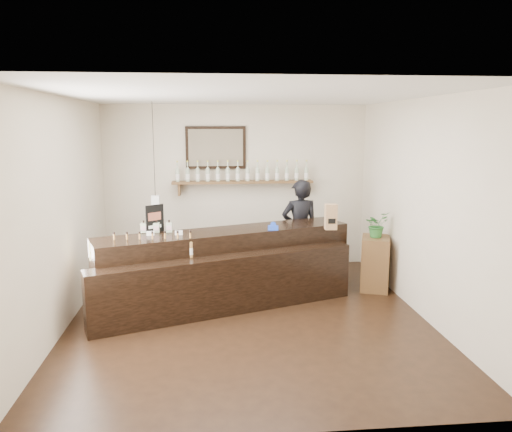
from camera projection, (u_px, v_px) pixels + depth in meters
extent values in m
plane|color=black|center=(248.00, 318.00, 6.45)|extent=(5.00, 5.00, 0.00)
plane|color=beige|center=(236.00, 187.00, 8.65)|extent=(4.50, 0.00, 4.50)
plane|color=beige|center=(274.00, 266.00, 3.75)|extent=(4.50, 0.00, 4.50)
plane|color=beige|center=(62.00, 214.00, 5.99)|extent=(0.00, 5.00, 5.00)
plane|color=beige|center=(422.00, 208.00, 6.41)|extent=(0.00, 5.00, 5.00)
plane|color=white|center=(248.00, 96.00, 5.95)|extent=(5.00, 5.00, 0.00)
cube|color=#55381D|center=(243.00, 182.00, 8.51)|extent=(2.40, 0.25, 0.04)
cube|color=#55381D|center=(179.00, 189.00, 8.46)|extent=(0.04, 0.20, 0.20)
cube|color=#55381D|center=(305.00, 188.00, 8.67)|extent=(0.04, 0.20, 0.20)
cube|color=black|center=(216.00, 148.00, 8.47)|extent=(1.02, 0.04, 0.72)
cube|color=#45382C|center=(216.00, 148.00, 8.44)|extent=(0.92, 0.01, 0.62)
cube|color=white|center=(156.00, 205.00, 7.67)|extent=(0.12, 0.12, 0.28)
cylinder|color=black|center=(154.00, 149.00, 7.52)|extent=(0.01, 0.01, 1.41)
cylinder|color=#B1C1A2|center=(178.00, 175.00, 8.39)|extent=(0.07, 0.07, 0.20)
cone|color=#B1C1A2|center=(177.00, 168.00, 8.37)|extent=(0.07, 0.07, 0.05)
cylinder|color=#B1C1A2|center=(177.00, 164.00, 8.35)|extent=(0.02, 0.02, 0.07)
cylinder|color=gold|center=(177.00, 162.00, 8.35)|extent=(0.03, 0.03, 0.02)
cylinder|color=white|center=(178.00, 177.00, 8.39)|extent=(0.07, 0.07, 0.09)
cylinder|color=#B1C1A2|center=(188.00, 175.00, 8.40)|extent=(0.07, 0.07, 0.20)
cone|color=#B1C1A2|center=(187.00, 168.00, 8.38)|extent=(0.07, 0.07, 0.05)
cylinder|color=#B1C1A2|center=(187.00, 164.00, 8.37)|extent=(0.02, 0.02, 0.07)
cylinder|color=gold|center=(187.00, 161.00, 8.36)|extent=(0.03, 0.03, 0.02)
cylinder|color=white|center=(188.00, 177.00, 8.41)|extent=(0.07, 0.07, 0.09)
cylinder|color=#B1C1A2|center=(198.00, 175.00, 8.42)|extent=(0.07, 0.07, 0.20)
cone|color=#B1C1A2|center=(198.00, 168.00, 8.40)|extent=(0.07, 0.07, 0.05)
cylinder|color=#B1C1A2|center=(198.00, 164.00, 8.39)|extent=(0.02, 0.02, 0.07)
cylinder|color=gold|center=(197.00, 161.00, 8.38)|extent=(0.03, 0.03, 0.02)
cylinder|color=white|center=(198.00, 176.00, 8.42)|extent=(0.07, 0.07, 0.09)
cylinder|color=#B1C1A2|center=(208.00, 175.00, 8.44)|extent=(0.07, 0.07, 0.20)
cone|color=#B1C1A2|center=(208.00, 168.00, 8.41)|extent=(0.07, 0.07, 0.05)
cylinder|color=#B1C1A2|center=(208.00, 164.00, 8.40)|extent=(0.02, 0.02, 0.07)
cylinder|color=gold|center=(208.00, 161.00, 8.39)|extent=(0.03, 0.03, 0.02)
cylinder|color=white|center=(208.00, 176.00, 8.44)|extent=(0.07, 0.07, 0.09)
cylinder|color=#B1C1A2|center=(218.00, 175.00, 8.45)|extent=(0.07, 0.07, 0.20)
cone|color=#B1C1A2|center=(218.00, 168.00, 8.43)|extent=(0.07, 0.07, 0.05)
cylinder|color=#B1C1A2|center=(218.00, 164.00, 8.42)|extent=(0.02, 0.02, 0.07)
cylinder|color=gold|center=(218.00, 161.00, 8.41)|extent=(0.03, 0.03, 0.02)
cylinder|color=white|center=(218.00, 176.00, 8.46)|extent=(0.07, 0.07, 0.09)
cylinder|color=#B1C1A2|center=(228.00, 175.00, 8.47)|extent=(0.07, 0.07, 0.20)
cone|color=#B1C1A2|center=(228.00, 167.00, 8.44)|extent=(0.07, 0.07, 0.05)
cylinder|color=#B1C1A2|center=(228.00, 164.00, 8.43)|extent=(0.02, 0.02, 0.07)
cylinder|color=gold|center=(228.00, 161.00, 8.43)|extent=(0.03, 0.03, 0.02)
cylinder|color=white|center=(228.00, 176.00, 8.47)|extent=(0.07, 0.07, 0.09)
cylinder|color=#B1C1A2|center=(238.00, 175.00, 8.48)|extent=(0.07, 0.07, 0.20)
cone|color=#B1C1A2|center=(238.00, 167.00, 8.46)|extent=(0.07, 0.07, 0.05)
cylinder|color=#B1C1A2|center=(238.00, 164.00, 8.45)|extent=(0.02, 0.02, 0.07)
cylinder|color=gold|center=(238.00, 161.00, 8.44)|extent=(0.03, 0.03, 0.02)
cylinder|color=white|center=(238.00, 176.00, 8.49)|extent=(0.07, 0.07, 0.09)
cylinder|color=#B1C1A2|center=(248.00, 175.00, 8.50)|extent=(0.07, 0.07, 0.20)
cone|color=#B1C1A2|center=(248.00, 167.00, 8.48)|extent=(0.07, 0.07, 0.05)
cylinder|color=#B1C1A2|center=(248.00, 164.00, 8.47)|extent=(0.02, 0.02, 0.07)
cylinder|color=gold|center=(248.00, 161.00, 8.46)|extent=(0.03, 0.03, 0.02)
cylinder|color=white|center=(248.00, 176.00, 8.50)|extent=(0.07, 0.07, 0.09)
cylinder|color=#B1C1A2|center=(258.00, 175.00, 8.52)|extent=(0.07, 0.07, 0.20)
cone|color=#B1C1A2|center=(258.00, 167.00, 8.49)|extent=(0.07, 0.07, 0.05)
cylinder|color=#B1C1A2|center=(258.00, 164.00, 8.48)|extent=(0.02, 0.02, 0.07)
cylinder|color=gold|center=(258.00, 161.00, 8.47)|extent=(0.03, 0.03, 0.02)
cylinder|color=white|center=(258.00, 176.00, 8.52)|extent=(0.07, 0.07, 0.09)
cylinder|color=#B1C1A2|center=(267.00, 175.00, 8.53)|extent=(0.07, 0.07, 0.20)
cone|color=#B1C1A2|center=(267.00, 167.00, 8.51)|extent=(0.07, 0.07, 0.05)
cylinder|color=#B1C1A2|center=(267.00, 164.00, 8.50)|extent=(0.02, 0.02, 0.07)
cylinder|color=gold|center=(267.00, 161.00, 8.49)|extent=(0.03, 0.03, 0.02)
cylinder|color=white|center=(267.00, 176.00, 8.53)|extent=(0.07, 0.07, 0.09)
cylinder|color=#B1C1A2|center=(277.00, 175.00, 8.55)|extent=(0.07, 0.07, 0.20)
cone|color=#B1C1A2|center=(277.00, 167.00, 8.52)|extent=(0.07, 0.07, 0.05)
cylinder|color=#B1C1A2|center=(277.00, 164.00, 8.51)|extent=(0.02, 0.02, 0.07)
cylinder|color=gold|center=(277.00, 161.00, 8.51)|extent=(0.03, 0.03, 0.02)
cylinder|color=white|center=(277.00, 176.00, 8.55)|extent=(0.07, 0.07, 0.09)
cylinder|color=#B1C1A2|center=(287.00, 174.00, 8.56)|extent=(0.07, 0.07, 0.20)
cone|color=#B1C1A2|center=(287.00, 167.00, 8.54)|extent=(0.07, 0.07, 0.05)
cylinder|color=#B1C1A2|center=(287.00, 164.00, 8.53)|extent=(0.02, 0.02, 0.07)
cylinder|color=gold|center=(287.00, 161.00, 8.52)|extent=(0.03, 0.03, 0.02)
cylinder|color=white|center=(287.00, 176.00, 8.57)|extent=(0.07, 0.07, 0.09)
cylinder|color=#B1C1A2|center=(297.00, 174.00, 8.58)|extent=(0.07, 0.07, 0.20)
cone|color=#B1C1A2|center=(297.00, 167.00, 8.56)|extent=(0.07, 0.07, 0.05)
cylinder|color=#B1C1A2|center=(297.00, 163.00, 8.55)|extent=(0.02, 0.02, 0.07)
cylinder|color=gold|center=(297.00, 161.00, 8.54)|extent=(0.03, 0.03, 0.02)
cylinder|color=white|center=(297.00, 176.00, 8.58)|extent=(0.07, 0.07, 0.09)
cylinder|color=#B1C1A2|center=(306.00, 174.00, 8.59)|extent=(0.07, 0.07, 0.20)
cone|color=#B1C1A2|center=(306.00, 167.00, 8.57)|extent=(0.07, 0.07, 0.05)
cylinder|color=#B1C1A2|center=(306.00, 163.00, 8.56)|extent=(0.02, 0.02, 0.07)
cylinder|color=gold|center=(307.00, 161.00, 8.55)|extent=(0.03, 0.03, 0.02)
cylinder|color=white|center=(306.00, 175.00, 8.60)|extent=(0.07, 0.07, 0.09)
cube|color=black|center=(227.00, 265.00, 7.02)|extent=(3.63, 1.82, 1.01)
cube|color=black|center=(228.00, 284.00, 6.57)|extent=(3.52, 1.52, 0.77)
cube|color=white|center=(150.00, 233.00, 6.60)|extent=(0.10, 0.04, 0.05)
cube|color=white|center=(179.00, 233.00, 6.64)|extent=(0.10, 0.04, 0.05)
cube|color=#DBDC86|center=(95.00, 255.00, 6.34)|extent=(0.12, 0.12, 0.12)
cube|color=#DBDC86|center=(95.00, 246.00, 6.31)|extent=(0.12, 0.12, 0.12)
cube|color=#B1C1A2|center=(144.00, 228.00, 6.76)|extent=(0.08, 0.08, 0.13)
cube|color=#D3A4AF|center=(143.00, 228.00, 6.71)|extent=(0.07, 0.00, 0.06)
cylinder|color=black|center=(144.00, 222.00, 6.75)|extent=(0.02, 0.02, 0.03)
cube|color=#B1C1A2|center=(157.00, 227.00, 6.78)|extent=(0.08, 0.08, 0.13)
cube|color=#D3A4AF|center=(156.00, 228.00, 6.73)|extent=(0.07, 0.00, 0.06)
cylinder|color=black|center=(156.00, 221.00, 6.76)|extent=(0.02, 0.02, 0.03)
cube|color=#B1C1A2|center=(169.00, 227.00, 6.79)|extent=(0.08, 0.08, 0.13)
cube|color=#D3A4AF|center=(169.00, 228.00, 6.75)|extent=(0.07, 0.00, 0.06)
cylinder|color=black|center=(169.00, 221.00, 6.78)|extent=(0.02, 0.02, 0.03)
cylinder|color=#B17A3C|center=(115.00, 251.00, 6.35)|extent=(0.07, 0.07, 0.20)
cone|color=#B17A3C|center=(114.00, 242.00, 6.33)|extent=(0.07, 0.07, 0.05)
cylinder|color=#B17A3C|center=(114.00, 237.00, 6.32)|extent=(0.02, 0.02, 0.07)
cylinder|color=black|center=(114.00, 233.00, 6.31)|extent=(0.03, 0.03, 0.02)
cylinder|color=white|center=(115.00, 253.00, 6.35)|extent=(0.07, 0.07, 0.09)
cylinder|color=#B17A3C|center=(128.00, 251.00, 6.37)|extent=(0.07, 0.07, 0.20)
cone|color=#B17A3C|center=(127.00, 241.00, 6.34)|extent=(0.07, 0.07, 0.05)
cylinder|color=#B17A3C|center=(127.00, 237.00, 6.33)|extent=(0.02, 0.02, 0.07)
cylinder|color=black|center=(127.00, 233.00, 6.32)|extent=(0.03, 0.03, 0.02)
cylinder|color=white|center=(128.00, 252.00, 6.37)|extent=(0.07, 0.07, 0.09)
cylinder|color=#B17A3C|center=(140.00, 251.00, 6.38)|extent=(0.07, 0.07, 0.20)
cone|color=#B17A3C|center=(140.00, 241.00, 6.36)|extent=(0.07, 0.07, 0.05)
cylinder|color=#B17A3C|center=(140.00, 236.00, 6.35)|extent=(0.02, 0.02, 0.07)
cylinder|color=black|center=(140.00, 233.00, 6.34)|extent=(0.03, 0.03, 0.02)
cylinder|color=white|center=(140.00, 252.00, 6.38)|extent=(0.07, 0.07, 0.09)
cylinder|color=#B17A3C|center=(153.00, 250.00, 6.40)|extent=(0.07, 0.07, 0.20)
cone|color=#B17A3C|center=(153.00, 241.00, 6.37)|extent=(0.07, 0.07, 0.05)
cylinder|color=#B17A3C|center=(152.00, 236.00, 6.36)|extent=(0.02, 0.02, 0.07)
cylinder|color=black|center=(152.00, 233.00, 6.35)|extent=(0.03, 0.03, 0.02)
cylinder|color=white|center=(153.00, 252.00, 6.40)|extent=(0.07, 0.07, 0.09)
cylinder|color=#B17A3C|center=(166.00, 250.00, 6.41)|extent=(0.07, 0.07, 0.20)
cone|color=#B17A3C|center=(165.00, 240.00, 6.39)|extent=(0.07, 0.07, 0.05)
cylinder|color=#B17A3C|center=(165.00, 236.00, 6.38)|extent=(0.02, 0.02, 0.07)
cylinder|color=black|center=(165.00, 232.00, 6.37)|extent=(0.03, 0.03, 0.02)
cylinder|color=white|center=(166.00, 252.00, 6.41)|extent=(0.07, 0.07, 0.09)
cylinder|color=#B17A3C|center=(178.00, 250.00, 6.43)|extent=(0.07, 0.07, 0.20)
cone|color=#B17A3C|center=(178.00, 240.00, 6.40)|extent=(0.07, 0.07, 0.05)
cylinder|color=#B17A3C|center=(178.00, 236.00, 6.39)|extent=(0.02, 0.02, 0.07)
cylinder|color=black|center=(178.00, 232.00, 6.38)|extent=(0.03, 0.03, 0.02)
cylinder|color=white|center=(178.00, 251.00, 6.43)|extent=(0.07, 0.07, 0.09)
cylinder|color=#B17A3C|center=(191.00, 249.00, 6.44)|extent=(0.07, 0.07, 0.20)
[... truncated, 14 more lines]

